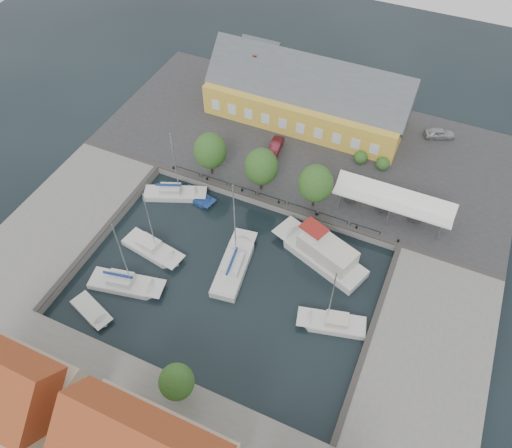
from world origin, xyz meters
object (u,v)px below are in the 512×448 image
at_px(east_boat_b, 333,324).
at_px(launch_nw, 197,198).
at_px(car_silver, 440,133).
at_px(tent_canopy, 394,199).
at_px(west_boat_a, 174,194).
at_px(center_sailboat, 234,266).
at_px(west_boat_c, 152,249).
at_px(trawler, 322,253).
at_px(car_red, 275,147).
at_px(warehouse, 304,95).
at_px(launch_sw, 92,311).
at_px(west_boat_d, 125,284).

distance_m(east_boat_b, launch_nw, 23.91).
xyz_separation_m(east_boat_b, launch_nw, (-21.61, 10.23, -0.17)).
distance_m(car_silver, east_boat_b, 34.02).
distance_m(tent_canopy, west_boat_a, 27.33).
bearing_deg(center_sailboat, car_silver, 61.92).
relative_size(center_sailboat, west_boat_c, 1.22).
distance_m(center_sailboat, east_boat_b, 12.79).
distance_m(car_silver, trawler, 27.31).
distance_m(car_silver, car_red, 23.18).
distance_m(warehouse, west_boat_c, 31.08).
xyz_separation_m(west_boat_a, launch_sw, (0.66, -18.39, -0.18)).
xyz_separation_m(warehouse, west_boat_a, (-9.51, -21.17, -4.16)).
xyz_separation_m(center_sailboat, east_boat_b, (12.57, -2.32, -0.10)).
height_order(tent_canopy, west_boat_a, west_boat_a).
xyz_separation_m(car_silver, trawler, (-8.13, -26.06, -0.69)).
relative_size(warehouse, east_boat_b, 2.86).
bearing_deg(launch_sw, warehouse, 77.38).
distance_m(tent_canopy, car_silver, 17.35).
bearing_deg(tent_canopy, west_boat_c, -146.08).
bearing_deg(car_silver, car_red, 98.18).
relative_size(warehouse, center_sailboat, 2.19).
bearing_deg(trawler, tent_canopy, 58.80).
relative_size(tent_canopy, center_sailboat, 1.07).
height_order(east_boat_b, west_boat_d, west_boat_d).
distance_m(tent_canopy, launch_sw, 36.34).
bearing_deg(east_boat_b, car_red, 125.76).
bearing_deg(car_silver, center_sailboat, 129.06).
height_order(west_boat_d, launch_sw, west_boat_d).
distance_m(trawler, launch_sw, 26.03).
xyz_separation_m(car_red, center_sailboat, (3.11, -19.45, -1.30)).
bearing_deg(west_boat_a, west_boat_c, -75.80).
relative_size(trawler, west_boat_a, 1.14).
xyz_separation_m(trawler, launch_sw, (-19.98, -16.66, -0.93)).
distance_m(west_boat_d, launch_sw, 4.50).
height_order(car_silver, west_boat_d, west_boat_d).
bearing_deg(warehouse, tent_canopy, -39.86).
relative_size(warehouse, tent_canopy, 2.04).
relative_size(trawler, east_boat_b, 1.22).
xyz_separation_m(trawler, west_boat_c, (-18.42, -7.03, -0.76)).
xyz_separation_m(warehouse, center_sailboat, (2.50, -28.24, -4.06)).
relative_size(car_red, launch_nw, 0.79).
distance_m(trawler, west_boat_a, 20.72).
distance_m(center_sailboat, west_boat_c, 9.94).
distance_m(tent_canopy, west_boat_d, 32.37).
relative_size(car_silver, west_boat_d, 0.37).
bearing_deg(center_sailboat, launch_sw, -135.09).
xyz_separation_m(east_boat_b, west_boat_a, (-24.59, 9.39, 0.01)).
xyz_separation_m(warehouse, car_silver, (19.25, 3.17, -2.72)).
distance_m(tent_canopy, car_red, 18.05).
xyz_separation_m(car_silver, west_boat_d, (-26.67, -38.46, -1.44)).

